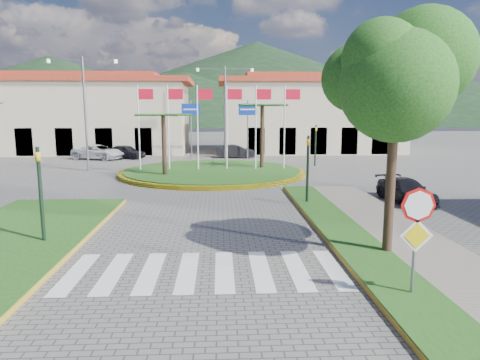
{
  "coord_description": "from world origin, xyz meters",
  "views": [
    {
      "loc": [
        0.5,
        -7.12,
        4.33
      ],
      "look_at": [
        1.22,
        8.0,
        1.86
      ],
      "focal_mm": 32.0,
      "sensor_mm": 36.0,
      "label": 1
    }
  ],
  "objects_px": {
    "white_van": "(98,152)",
    "deciduous_tree": "(396,80)",
    "car_side_right": "(406,191)",
    "stop_sign": "(417,225)",
    "car_dark_b": "(236,151)",
    "car_dark_a": "(126,152)",
    "roundabout_island": "(213,171)"
  },
  "relations": [
    {
      "from": "white_van",
      "to": "deciduous_tree",
      "type": "bearing_deg",
      "value": -128.77
    },
    {
      "from": "deciduous_tree",
      "to": "car_side_right",
      "type": "distance_m",
      "value": 9.55
    },
    {
      "from": "stop_sign",
      "to": "car_dark_b",
      "type": "xyz_separation_m",
      "value": [
        -2.9,
        30.16,
        -1.2
      ]
    },
    {
      "from": "white_van",
      "to": "car_dark_a",
      "type": "height_order",
      "value": "white_van"
    },
    {
      "from": "stop_sign",
      "to": "deciduous_tree",
      "type": "bearing_deg",
      "value": 78.82
    },
    {
      "from": "deciduous_tree",
      "to": "car_side_right",
      "type": "relative_size",
      "value": 1.77
    },
    {
      "from": "roundabout_island",
      "to": "car_dark_b",
      "type": "height_order",
      "value": "roundabout_island"
    },
    {
      "from": "stop_sign",
      "to": "deciduous_tree",
      "type": "xyz_separation_m",
      "value": [
        0.6,
        3.04,
        3.38
      ]
    },
    {
      "from": "deciduous_tree",
      "to": "white_van",
      "type": "relative_size",
      "value": 1.46
    },
    {
      "from": "white_van",
      "to": "car_dark_b",
      "type": "xyz_separation_m",
      "value": [
        12.28,
        0.78,
        -0.06
      ]
    },
    {
      "from": "car_dark_b",
      "to": "car_side_right",
      "type": "xyz_separation_m",
      "value": [
        7.33,
        -19.7,
        -0.03
      ]
    },
    {
      "from": "white_van",
      "to": "car_dark_a",
      "type": "distance_m",
      "value": 2.36
    },
    {
      "from": "deciduous_tree",
      "to": "car_dark_b",
      "type": "bearing_deg",
      "value": 97.35
    },
    {
      "from": "roundabout_island",
      "to": "stop_sign",
      "type": "height_order",
      "value": "roundabout_island"
    },
    {
      "from": "car_dark_b",
      "to": "stop_sign",
      "type": "bearing_deg",
      "value": -175.0
    },
    {
      "from": "roundabout_island",
      "to": "deciduous_tree",
      "type": "distance_m",
      "value": 18.55
    },
    {
      "from": "roundabout_island",
      "to": "white_van",
      "type": "bearing_deg",
      "value": 137.74
    },
    {
      "from": "car_dark_a",
      "to": "car_side_right",
      "type": "height_order",
      "value": "car_dark_a"
    },
    {
      "from": "roundabout_island",
      "to": "deciduous_tree",
      "type": "xyz_separation_m",
      "value": [
        5.5,
        -17.0,
        5.0
      ]
    },
    {
      "from": "deciduous_tree",
      "to": "white_van",
      "type": "distance_m",
      "value": 31.04
    },
    {
      "from": "roundabout_island",
      "to": "car_dark_a",
      "type": "xyz_separation_m",
      "value": [
        -8.0,
        9.94,
        0.45
      ]
    },
    {
      "from": "roundabout_island",
      "to": "white_van",
      "type": "xyz_separation_m",
      "value": [
        -10.29,
        9.35,
        0.47
      ]
    },
    {
      "from": "car_dark_a",
      "to": "car_side_right",
      "type": "distance_m",
      "value": 26.09
    },
    {
      "from": "car_dark_a",
      "to": "car_side_right",
      "type": "xyz_separation_m",
      "value": [
        17.33,
        -19.51,
        -0.07
      ]
    },
    {
      "from": "car_dark_a",
      "to": "deciduous_tree",
      "type": "bearing_deg",
      "value": -129.05
    },
    {
      "from": "white_van",
      "to": "car_dark_a",
      "type": "relative_size",
      "value": 1.27
    },
    {
      "from": "car_dark_b",
      "to": "car_side_right",
      "type": "bearing_deg",
      "value": -160.09
    },
    {
      "from": "roundabout_island",
      "to": "car_dark_b",
      "type": "relative_size",
      "value": 3.54
    },
    {
      "from": "car_dark_b",
      "to": "car_side_right",
      "type": "height_order",
      "value": "car_dark_b"
    },
    {
      "from": "car_dark_a",
      "to": "car_dark_b",
      "type": "xyz_separation_m",
      "value": [
        10.0,
        0.19,
        -0.03
      ]
    },
    {
      "from": "car_dark_b",
      "to": "roundabout_island",
      "type": "bearing_deg",
      "value": 168.36
    },
    {
      "from": "white_van",
      "to": "car_dark_b",
      "type": "relative_size",
      "value": 1.3
    }
  ]
}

